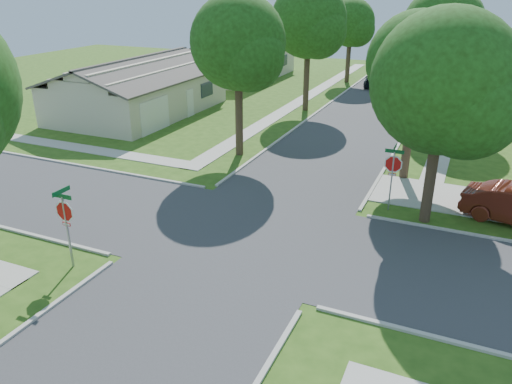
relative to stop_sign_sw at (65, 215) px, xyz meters
The scene contains 18 objects.
ground 6.95m from the stop_sign_sw, 45.00° to the left, with size 100.00×100.00×0.00m, color #2D4E15.
road_ns 6.95m from the stop_sign_sw, 45.00° to the left, with size 7.00×100.00×0.02m, color #333335.
sidewalk_ne 32.61m from the stop_sign_sw, 70.62° to the left, with size 1.20×40.00×0.04m, color #9E9B91.
sidewalk_nw 30.80m from the stop_sign_sw, 92.61° to the left, with size 1.20×40.00×0.04m, color #9E9B91.
driveway 17.38m from the stop_sign_sw, 43.12° to the left, with size 8.80×3.60×0.05m, color #9E9B91.
stop_sign_sw is the anchor object (origin of this frame).
stop_sign_ne 13.29m from the stop_sign_sw, 45.00° to the left, with size 1.05×0.80×2.98m.
tree_e_near 17.04m from the stop_sign_sw, 55.41° to the left, with size 4.97×4.80×8.28m.
tree_e_mid 27.71m from the stop_sign_sw, 69.80° to the left, with size 5.59×5.40×9.21m.
tree_e_far 40.04m from the stop_sign_sw, 76.27° to the left, with size 5.17×5.00×8.72m.
tree_w_near 14.30m from the stop_sign_sw, 89.77° to the left, with size 5.38×5.20×8.97m.
tree_w_mid 26.09m from the stop_sign_sw, 89.87° to the left, with size 5.80×5.60×9.56m.
tree_w_far 38.86m from the stop_sign_sw, 89.93° to the left, with size 4.76×4.60×8.04m.
tree_ne_corner 14.64m from the stop_sign_sw, 38.84° to the left, with size 5.80×5.60×8.66m.
house_nw_near 22.71m from the stop_sign_sw, 119.83° to the left, with size 8.42×13.60×4.23m.
house_nw_far 38.40m from the stop_sign_sw, 107.10° to the left, with size 8.42×13.60×4.23m.
car_curb_east 32.08m from the stop_sign_sw, 79.39° to the left, with size 1.87×4.65×1.59m, color black.
car_curb_west 37.65m from the stop_sign_sw, 85.55° to the left, with size 1.67×4.12×1.19m, color black.
Camera 1 is at (7.47, -16.09, 9.36)m, focal length 35.00 mm.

